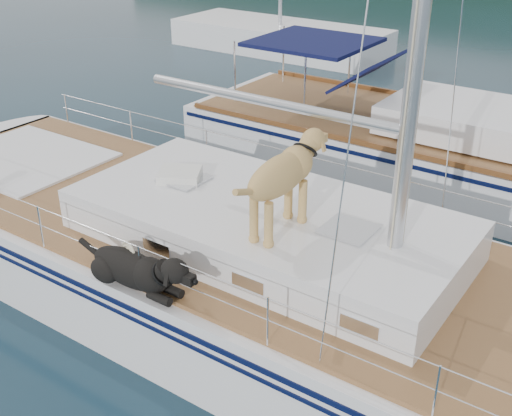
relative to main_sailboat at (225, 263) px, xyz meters
The scene contains 4 objects.
ground 0.70m from the main_sailboat, behind, with size 120.00×120.00×0.00m, color black.
main_sailboat is the anchor object (origin of this frame).
neighbor_sailboat 6.13m from the main_sailboat, 78.65° to the left, with size 11.00×3.50×13.30m.
bg_boat_west 16.19m from the main_sailboat, 120.04° to the left, with size 8.00×3.00×11.65m.
Camera 1 is at (4.95, -6.22, 5.56)m, focal length 45.00 mm.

